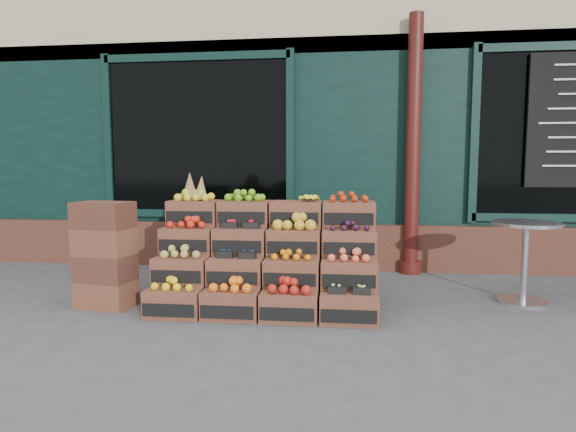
# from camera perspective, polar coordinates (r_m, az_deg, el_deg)

# --- Properties ---
(ground) EXTENTS (60.00, 60.00, 0.00)m
(ground) POSITION_cam_1_polar(r_m,az_deg,el_deg) (4.36, 1.51, -12.18)
(ground) COLOR #47474A
(ground) RESTS_ON ground
(shop_facade) EXTENTS (12.00, 6.24, 4.80)m
(shop_facade) POSITION_cam_1_polar(r_m,az_deg,el_deg) (9.30, 4.71, 12.32)
(shop_facade) COLOR black
(shop_facade) RESTS_ON ground
(crate_display) EXTENTS (2.08, 1.03, 1.30)m
(crate_display) POSITION_cam_1_polar(r_m,az_deg,el_deg) (4.70, -2.54, -5.76)
(crate_display) COLOR brown
(crate_display) RESTS_ON ground
(spare_crates) EXTENTS (0.55, 0.42, 1.02)m
(spare_crates) POSITION_cam_1_polar(r_m,az_deg,el_deg) (4.95, -20.88, -4.30)
(spare_crates) COLOR brown
(spare_crates) RESTS_ON ground
(bistro_table) EXTENTS (0.64, 0.64, 0.81)m
(bistro_table) POSITION_cam_1_polar(r_m,az_deg,el_deg) (5.28, 26.29, -3.94)
(bistro_table) COLOR silver
(bistro_table) RESTS_ON ground
(shopkeeper) EXTENTS (0.83, 0.68, 1.96)m
(shopkeeper) POSITION_cam_1_polar(r_m,az_deg,el_deg) (7.10, -6.19, 2.86)
(shopkeeper) COLOR #144825
(shopkeeper) RESTS_ON ground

